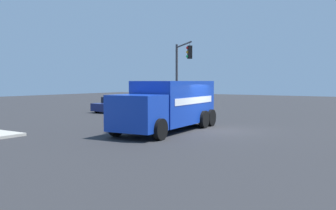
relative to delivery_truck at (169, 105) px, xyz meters
name	(u,v)px	position (x,y,z in m)	size (l,w,h in m)	color
ground_plane	(220,130)	(-2.29, -1.62, -1.42)	(100.00, 100.00, 0.00)	#2B2B2D
delivery_truck	(169,105)	(0.00, 0.00, 0.00)	(3.34, 7.82, 2.70)	#1438AD
traffic_light_primary	(181,67)	(4.61, -8.76, 2.41)	(3.43, 3.43, 5.76)	#38383D
sedan_navy	(117,105)	(10.55, -7.75, -0.79)	(2.28, 4.42, 1.31)	navy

